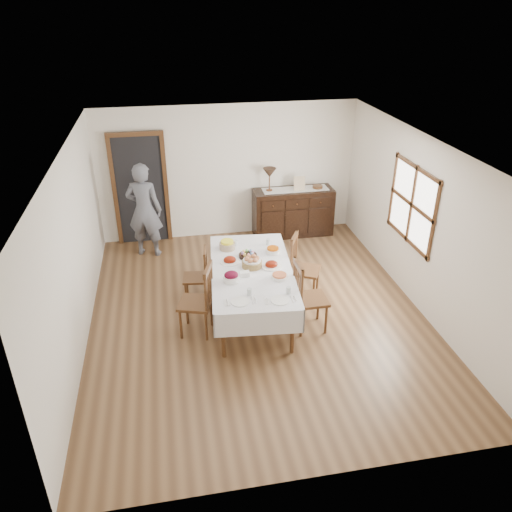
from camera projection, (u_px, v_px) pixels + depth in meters
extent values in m
plane|color=brown|center=(257.00, 313.00, 7.68)|extent=(6.00, 6.00, 0.00)
cube|color=white|center=(257.00, 147.00, 6.48)|extent=(5.00, 6.00, 0.02)
cube|color=white|center=(229.00, 172.00, 9.69)|extent=(5.00, 0.02, 2.60)
cube|color=white|center=(320.00, 379.00, 4.47)|extent=(5.00, 0.02, 2.60)
cube|color=white|center=(74.00, 252.00, 6.67)|extent=(0.02, 6.00, 2.60)
cube|color=white|center=(421.00, 224.00, 7.49)|extent=(0.02, 6.00, 2.60)
cube|color=white|center=(413.00, 205.00, 7.65)|extent=(0.02, 1.30, 1.10)
cube|color=#503019|center=(412.00, 205.00, 7.65)|extent=(0.03, 1.46, 1.26)
cube|color=black|center=(141.00, 190.00, 9.49)|extent=(0.90, 0.06, 2.10)
cube|color=#503019|center=(141.00, 191.00, 9.48)|extent=(1.04, 0.08, 2.18)
cube|color=white|center=(252.00, 270.00, 7.32)|extent=(1.34, 2.37, 0.04)
cylinder|color=#503019|center=(223.00, 334.00, 6.61)|extent=(0.06, 0.06, 0.74)
cylinder|color=#503019|center=(293.00, 330.00, 6.68)|extent=(0.06, 0.06, 0.74)
cylinder|color=#503019|center=(219.00, 264.00, 8.34)|extent=(0.06, 0.06, 0.74)
cylinder|color=#503019|center=(274.00, 261.00, 8.42)|extent=(0.06, 0.06, 0.74)
cube|color=white|center=(213.00, 281.00, 7.35)|extent=(0.23, 2.31, 0.35)
cube|color=white|center=(290.00, 277.00, 7.44)|extent=(0.23, 2.31, 0.35)
cube|color=white|center=(259.00, 324.00, 6.38)|extent=(1.18, 0.13, 0.35)
cube|color=white|center=(246.00, 245.00, 8.41)|extent=(1.18, 0.13, 0.35)
cube|color=#503019|center=(195.00, 303.00, 7.05)|extent=(0.57, 0.57, 0.04)
cylinder|color=#503019|center=(187.00, 310.00, 7.35)|extent=(0.04, 0.04, 0.47)
cylinder|color=#503019|center=(181.00, 325.00, 7.03)|extent=(0.04, 0.04, 0.47)
cylinder|color=#503019|center=(211.00, 312.00, 7.31)|extent=(0.04, 0.04, 0.47)
cylinder|color=#503019|center=(206.00, 326.00, 6.99)|extent=(0.04, 0.04, 0.47)
cylinder|color=#503019|center=(211.00, 279.00, 7.06)|extent=(0.04, 0.04, 0.60)
cylinder|color=#503019|center=(206.00, 293.00, 6.72)|extent=(0.04, 0.04, 0.60)
cube|color=#503019|center=(208.00, 270.00, 6.77)|extent=(0.17, 0.42, 0.09)
cylinder|color=#503019|center=(210.00, 284.00, 6.99)|extent=(0.02, 0.02, 0.50)
cylinder|color=#503019|center=(209.00, 287.00, 6.90)|extent=(0.02, 0.02, 0.50)
cylinder|color=#503019|center=(207.00, 291.00, 6.82)|extent=(0.02, 0.02, 0.50)
cube|color=#503019|center=(195.00, 278.00, 7.85)|extent=(0.42, 0.42, 0.04)
cylinder|color=#503019|center=(187.00, 285.00, 8.08)|extent=(0.03, 0.03, 0.38)
cylinder|color=#503019|center=(186.00, 295.00, 7.81)|extent=(0.03, 0.03, 0.38)
cylinder|color=#503019|center=(206.00, 284.00, 8.09)|extent=(0.03, 0.03, 0.38)
cylinder|color=#503019|center=(205.00, 294.00, 7.82)|extent=(0.03, 0.03, 0.38)
cylinder|color=#503019|center=(206.00, 259.00, 7.88)|extent=(0.04, 0.04, 0.50)
cylinder|color=#503019|center=(205.00, 269.00, 7.60)|extent=(0.04, 0.04, 0.50)
cube|color=#503019|center=(205.00, 251.00, 7.64)|extent=(0.08, 0.36, 0.07)
cylinder|color=#503019|center=(206.00, 262.00, 7.82)|extent=(0.02, 0.02, 0.41)
cylinder|color=#503019|center=(205.00, 265.00, 7.75)|extent=(0.02, 0.02, 0.41)
cylinder|color=#503019|center=(205.00, 267.00, 7.68)|extent=(0.02, 0.02, 0.41)
cube|color=#503019|center=(311.00, 299.00, 7.14)|extent=(0.46, 0.46, 0.04)
cylinder|color=#503019|center=(326.00, 320.00, 7.13)|extent=(0.04, 0.04, 0.47)
cylinder|color=#503019|center=(318.00, 306.00, 7.45)|extent=(0.04, 0.04, 0.47)
cylinder|color=#503019|center=(301.00, 323.00, 7.07)|extent=(0.04, 0.04, 0.47)
cylinder|color=#503019|center=(295.00, 308.00, 7.39)|extent=(0.04, 0.04, 0.47)
cylinder|color=#503019|center=(302.00, 290.00, 6.80)|extent=(0.04, 0.04, 0.61)
cylinder|color=#503019|center=(294.00, 276.00, 7.14)|extent=(0.04, 0.04, 0.61)
cube|color=#503019|center=(299.00, 266.00, 6.85)|extent=(0.05, 0.43, 0.09)
cylinder|color=#503019|center=(300.00, 287.00, 6.89)|extent=(0.02, 0.02, 0.50)
cylinder|color=#503019|center=(298.00, 284.00, 6.98)|extent=(0.02, 0.02, 0.50)
cylinder|color=#503019|center=(296.00, 280.00, 7.06)|extent=(0.02, 0.02, 0.50)
cube|color=#503019|center=(305.00, 270.00, 7.93)|extent=(0.59, 0.59, 0.04)
cylinder|color=#503019|center=(314.00, 291.00, 7.84)|extent=(0.04, 0.04, 0.45)
cylinder|color=#503019|center=(317.00, 280.00, 8.15)|extent=(0.04, 0.04, 0.45)
cylinder|color=#503019|center=(291.00, 287.00, 7.93)|extent=(0.04, 0.04, 0.45)
cylinder|color=#503019|center=(296.00, 277.00, 8.24)|extent=(0.04, 0.04, 0.45)
cylinder|color=#503019|center=(291.00, 258.00, 7.68)|extent=(0.04, 0.04, 0.59)
cylinder|color=#503019|center=(296.00, 247.00, 8.00)|extent=(0.04, 0.04, 0.59)
cube|color=#503019|center=(294.00, 238.00, 7.72)|extent=(0.23, 0.39, 0.08)
cylinder|color=#503019|center=(292.00, 256.00, 7.77)|extent=(0.02, 0.02, 0.48)
cylinder|color=#503019|center=(294.00, 253.00, 7.85)|extent=(0.02, 0.02, 0.48)
cylinder|color=#503019|center=(295.00, 251.00, 7.93)|extent=(0.02, 0.02, 0.48)
cube|color=black|center=(293.00, 212.00, 10.03)|extent=(1.59, 0.53, 0.95)
cube|color=black|center=(273.00, 206.00, 9.58)|extent=(0.44, 0.02, 0.19)
sphere|color=brown|center=(273.00, 206.00, 9.57)|extent=(0.03, 0.03, 0.03)
cube|color=black|center=(297.00, 204.00, 9.66)|extent=(0.44, 0.02, 0.19)
sphere|color=brown|center=(297.00, 204.00, 9.64)|extent=(0.03, 0.03, 0.03)
cube|color=black|center=(320.00, 202.00, 9.74)|extent=(0.44, 0.02, 0.19)
sphere|color=brown|center=(321.00, 203.00, 9.72)|extent=(0.03, 0.03, 0.03)
imported|color=slate|center=(144.00, 207.00, 9.03)|extent=(0.67, 0.52, 1.89)
cylinder|color=olive|center=(252.00, 264.00, 7.34)|extent=(0.30, 0.30, 0.10)
cylinder|color=white|center=(252.00, 260.00, 7.31)|extent=(0.27, 0.27, 0.02)
sphere|color=#BE764A|center=(257.00, 258.00, 7.31)|extent=(0.08, 0.08, 0.08)
sphere|color=#BE764A|center=(254.00, 256.00, 7.36)|extent=(0.08, 0.08, 0.08)
sphere|color=#BE764A|center=(249.00, 257.00, 7.35)|extent=(0.08, 0.08, 0.08)
sphere|color=#BE764A|center=(247.00, 259.00, 7.28)|extent=(0.08, 0.08, 0.08)
sphere|color=#BE764A|center=(250.00, 261.00, 7.23)|extent=(0.08, 0.08, 0.08)
sphere|color=#BE764A|center=(255.00, 260.00, 7.25)|extent=(0.08, 0.08, 0.08)
cylinder|color=black|center=(248.00, 256.00, 7.62)|extent=(0.28, 0.28, 0.04)
ellipsoid|color=pink|center=(253.00, 252.00, 7.61)|extent=(0.05, 0.05, 0.06)
ellipsoid|color=#71A6DD|center=(251.00, 251.00, 7.66)|extent=(0.05, 0.05, 0.06)
ellipsoid|color=#92E97B|center=(247.00, 251.00, 7.67)|extent=(0.05, 0.05, 0.06)
ellipsoid|color=yellow|center=(244.00, 252.00, 7.64)|extent=(0.05, 0.05, 0.06)
ellipsoid|color=#B97EC4|center=(243.00, 253.00, 7.59)|extent=(0.05, 0.05, 0.06)
ellipsoid|color=#FFD765|center=(245.00, 255.00, 7.54)|extent=(0.05, 0.05, 0.06)
ellipsoid|color=pink|center=(249.00, 255.00, 7.53)|extent=(0.05, 0.05, 0.06)
ellipsoid|color=#71A6DD|center=(252.00, 254.00, 7.56)|extent=(0.05, 0.05, 0.06)
cylinder|color=white|center=(230.00, 262.00, 7.48)|extent=(0.30, 0.30, 0.01)
ellipsoid|color=#6E1405|center=(230.00, 260.00, 7.47)|extent=(0.19, 0.16, 0.11)
cylinder|color=white|center=(271.00, 266.00, 7.36)|extent=(0.31, 0.31, 0.01)
ellipsoid|color=#6E1405|center=(271.00, 264.00, 7.35)|extent=(0.19, 0.16, 0.11)
cylinder|color=white|center=(231.00, 279.00, 6.97)|extent=(0.23, 0.23, 0.08)
ellipsoid|color=#55071F|center=(231.00, 275.00, 6.94)|extent=(0.20, 0.17, 0.11)
cylinder|color=white|center=(273.00, 251.00, 7.74)|extent=(0.22, 0.22, 0.06)
cylinder|color=#CC5403|center=(273.00, 248.00, 7.72)|extent=(0.18, 0.18, 0.03)
cylinder|color=tan|center=(227.00, 246.00, 7.85)|extent=(0.25, 0.25, 0.11)
cylinder|color=yellow|center=(227.00, 242.00, 7.82)|extent=(0.20, 0.20, 0.04)
cylinder|color=white|center=(279.00, 277.00, 7.05)|extent=(0.23, 0.23, 0.05)
cylinder|color=#D86C3D|center=(279.00, 275.00, 7.03)|extent=(0.20, 0.20, 0.02)
cube|color=white|center=(245.00, 274.00, 7.10)|extent=(0.15, 0.10, 0.07)
cylinder|color=white|center=(240.00, 302.00, 6.51)|extent=(0.25, 0.25, 0.01)
cube|color=white|center=(227.00, 303.00, 6.48)|extent=(0.09, 0.13, 0.01)
cube|color=silver|center=(227.00, 303.00, 6.48)|extent=(0.03, 0.16, 0.01)
cube|color=silver|center=(252.00, 301.00, 6.54)|extent=(0.03, 0.18, 0.01)
cube|color=silver|center=(255.00, 300.00, 6.54)|extent=(0.03, 0.14, 0.01)
cylinder|color=silver|center=(249.00, 292.00, 6.64)|extent=(0.07, 0.07, 0.10)
cylinder|color=white|center=(280.00, 300.00, 6.54)|extent=(0.25, 0.25, 0.01)
cube|color=white|center=(267.00, 302.00, 6.52)|extent=(0.09, 0.13, 0.01)
cube|color=silver|center=(267.00, 301.00, 6.51)|extent=(0.03, 0.16, 0.01)
cube|color=silver|center=(292.00, 299.00, 6.57)|extent=(0.03, 0.18, 0.01)
cube|color=silver|center=(295.00, 299.00, 6.58)|extent=(0.03, 0.14, 0.01)
cylinder|color=silver|center=(288.00, 290.00, 6.68)|extent=(0.07, 0.07, 0.10)
cylinder|color=silver|center=(235.00, 243.00, 7.96)|extent=(0.07, 0.07, 0.09)
cylinder|color=silver|center=(268.00, 242.00, 7.99)|extent=(0.06, 0.06, 0.10)
cube|color=white|center=(295.00, 189.00, 9.82)|extent=(1.30, 0.35, 0.01)
cylinder|color=brown|center=(269.00, 190.00, 9.75)|extent=(0.12, 0.12, 0.03)
cylinder|color=brown|center=(269.00, 183.00, 9.68)|extent=(0.02, 0.02, 0.25)
cone|color=#3D2A1E|center=(269.00, 173.00, 9.58)|extent=(0.26, 0.26, 0.18)
cube|color=#C9B08C|center=(299.00, 183.00, 9.72)|extent=(0.22, 0.08, 0.28)
cylinder|color=#503019|center=(317.00, 187.00, 9.87)|extent=(0.20, 0.20, 0.06)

